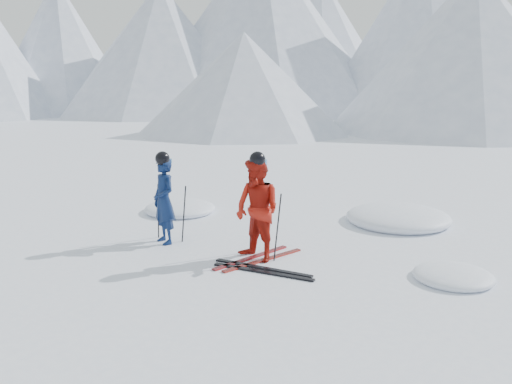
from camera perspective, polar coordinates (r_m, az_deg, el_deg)
The scene contains 12 objects.
ground at distance 8.30m, azimuth 6.24°, elevation -9.17°, with size 160.00×160.00×0.00m, color white.
skier_blue at distance 9.97m, azimuth -9.67°, elevation -0.91°, with size 0.58×0.38×1.59m, color #0B1C43.
skier_red at distance 8.88m, azimuth 0.14°, elevation -1.90°, with size 0.83×0.65×1.71m, color #A9190D.
pole_blue_left at distance 10.34m, azimuth -10.25°, elevation -1.99°, with size 0.02×0.02×1.06m, color black.
pole_blue_right at distance 10.04m, azimuth -7.60°, elevation -2.31°, with size 0.02×0.02×1.06m, color black.
pole_red_left at distance 9.32m, azimuth -0.54°, elevation -3.06°, with size 0.02×0.02×1.14m, color black.
pole_red_right at distance 8.92m, azimuth 2.28°, elevation -3.75°, with size 0.02×0.02×1.14m, color black.
ski_worn_left at distance 9.18m, azimuth -0.49°, elevation -6.91°, with size 0.09×1.70×0.03m, color black.
ski_worn_right at distance 9.05m, azimuth 0.78°, elevation -7.18°, with size 0.09×1.70×0.03m, color black.
ski_loose_a at distance 8.69m, azimuth 0.71°, elevation -8.00°, with size 0.09×1.70×0.03m, color black.
ski_loose_b at distance 8.52m, azimuth 0.72°, elevation -8.41°, with size 0.09×1.70×0.03m, color black.
snow_lumps at distance 11.45m, azimuth 8.97°, elevation -3.34°, with size 7.66×4.45×0.48m.
Camera 1 is at (3.57, -6.88, 2.96)m, focal length 38.00 mm.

